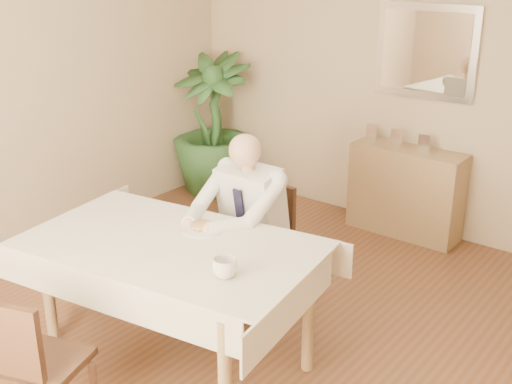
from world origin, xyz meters
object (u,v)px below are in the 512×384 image
Objects in this scene: sideboard at (405,192)px; chair_far at (263,237)px; dining_table at (171,256)px; seated_man at (236,220)px; potted_palm at (212,124)px; coffee_mug at (225,268)px; chair_near at (30,360)px.

chair_far is at bearing -99.97° from sideboard.
dining_table is 0.59m from seated_man.
potted_palm is at bearing 135.24° from seated_man.
chair_far is (0.00, 0.88, -0.20)m from dining_table.
coffee_mug is at bearing -84.95° from sideboard.
chair_near is at bearing -62.81° from potted_palm.
coffee_mug is 0.09× the size of potted_palm.
chair_near is 6.15× the size of coffee_mug.
potted_palm is (-1.65, 3.21, 0.24)m from chair_near.
chair_far is 1.81m from chair_near.
sideboard is at bearing 81.23° from seated_man.
chair_far is 0.68× the size of seated_man.
chair_far is at bearing 90.00° from seated_man.
coffee_mug is (0.51, -0.71, 0.11)m from seated_man.
chair_far is at bearing 117.36° from coffee_mug.
chair_near is (-0.05, -0.93, -0.22)m from dining_table.
potted_palm is at bearing 132.73° from coffee_mug.
chair_near is at bearing -92.04° from seated_man.
potted_palm reaches higher than chair_far.
chair_near reaches higher than sideboard.
chair_far is at bearing -39.57° from potted_palm.
chair_near is 1.05m from coffee_mug.
seated_man is at bearing 125.86° from coffee_mug.
seated_man reaches higher than dining_table.
dining_table is 0.55m from coffee_mug.
chair_far is 2.22m from potted_palm.
chair_near is 1.54m from seated_man.
dining_table is 2.85m from potted_palm.
sideboard is at bearing 65.60° from chair_near.
dining_table is 14.09× the size of coffee_mug.
sideboard is (0.35, 3.44, -0.07)m from chair_near.
potted_palm is (-2.00, -0.22, 0.31)m from sideboard.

